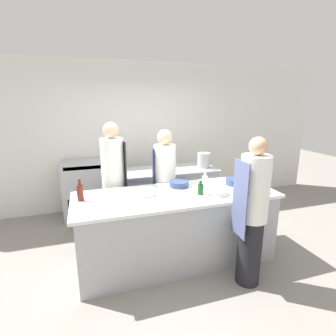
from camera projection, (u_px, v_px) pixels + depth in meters
ground_plane at (176, 258)px, 3.57m from camera, size 16.00×16.00×0.00m
wall_back at (141, 136)px, 5.18m from camera, size 8.00×0.06×2.80m
prep_counter at (176, 227)px, 3.45m from camera, size 2.57×0.94×0.93m
pass_counter at (167, 195)px, 4.63m from camera, size 1.71×0.72×0.93m
oven_range at (88, 189)px, 4.75m from camera, size 0.86×0.62×1.03m
chef_at_prep_near at (252, 213)px, 2.90m from camera, size 0.34×0.33×1.72m
chef_at_stove at (114, 183)px, 3.80m from camera, size 0.34×0.33×1.80m
chef_at_pass_far at (165, 185)px, 3.94m from camera, size 0.37×0.36×1.68m
bottle_olive_oil at (200, 189)px, 3.29m from camera, size 0.07×0.07×0.18m
bottle_vinegar at (205, 182)px, 3.49m from camera, size 0.08×0.08×0.25m
bottle_wine at (80, 192)px, 3.08m from camera, size 0.08×0.08×0.27m
bottle_cooking_oil at (251, 181)px, 3.60m from camera, size 0.08×0.08×0.19m
bottle_sauce at (261, 186)px, 3.37m from camera, size 0.09×0.09×0.20m
bowl_mixing_large at (146, 192)px, 3.29m from camera, size 0.26×0.26×0.06m
bowl_prep_small at (235, 182)px, 3.68m from camera, size 0.27×0.27×0.09m
bowl_ceramic_blue at (179, 184)px, 3.59m from camera, size 0.26×0.26×0.08m
bowl_wooden_salad at (219, 192)px, 3.29m from camera, size 0.23×0.23×0.06m
cutting_board at (108, 201)px, 3.07m from camera, size 0.34×0.18×0.01m
stockpot at (204, 160)px, 4.61m from camera, size 0.22×0.22×0.26m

